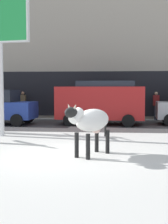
{
  "coord_description": "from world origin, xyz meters",
  "views": [
    {
      "loc": [
        1.37,
        -8.67,
        1.91
      ],
      "look_at": [
        0.42,
        2.1,
        1.1
      ],
      "focal_mm": 49.67,
      "sensor_mm": 36.0,
      "label": 1
    }
  ],
  "objects_px": {
    "pedestrian_far_left": "(62,105)",
    "car_red_van": "(101,101)",
    "pedestrian_by_cars": "(156,106)",
    "car_blue_hatchback": "(2,107)",
    "pedestrian_near_billboard": "(23,105)",
    "cow_holstein": "(91,121)"
  },
  "relations": [
    {
      "from": "car_blue_hatchback",
      "to": "pedestrian_by_cars",
      "type": "bearing_deg",
      "value": 20.04
    },
    {
      "from": "car_red_van",
      "to": "pedestrian_far_left",
      "type": "relative_size",
      "value": 2.73
    },
    {
      "from": "cow_holstein",
      "to": "car_blue_hatchback",
      "type": "relative_size",
      "value": 0.51
    },
    {
      "from": "car_red_van",
      "to": "cow_holstein",
      "type": "bearing_deg",
      "value": -90.18
    },
    {
      "from": "car_red_van",
      "to": "pedestrian_by_cars",
      "type": "distance_m",
      "value": 4.31
    },
    {
      "from": "pedestrian_near_billboard",
      "to": "pedestrian_by_cars",
      "type": "bearing_deg",
      "value": 0.0
    },
    {
      "from": "car_red_van",
      "to": "pedestrian_by_cars",
      "type": "height_order",
      "value": "car_red_van"
    },
    {
      "from": "car_red_van",
      "to": "pedestrian_far_left",
      "type": "xyz_separation_m",
      "value": [
        -2.54,
        2.76,
        -0.36
      ]
    },
    {
      "from": "car_red_van",
      "to": "pedestrian_near_billboard",
      "type": "height_order",
      "value": "car_red_van"
    },
    {
      "from": "cow_holstein",
      "to": "car_blue_hatchback",
      "type": "distance_m",
      "value": 9.1
    },
    {
      "from": "cow_holstein",
      "to": "pedestrian_by_cars",
      "type": "distance_m",
      "value": 11.05
    },
    {
      "from": "car_blue_hatchback",
      "to": "car_red_van",
      "type": "relative_size",
      "value": 0.76
    },
    {
      "from": "pedestrian_by_cars",
      "to": "car_blue_hatchback",
      "type": "bearing_deg",
      "value": -159.96
    },
    {
      "from": "cow_holstein",
      "to": "pedestrian_by_cars",
      "type": "xyz_separation_m",
      "value": [
        3.32,
        10.54,
        -0.12
      ]
    },
    {
      "from": "pedestrian_far_left",
      "to": "car_red_van",
      "type": "bearing_deg",
      "value": -47.37
    },
    {
      "from": "pedestrian_by_cars",
      "to": "car_red_van",
      "type": "bearing_deg",
      "value": -140.01
    },
    {
      "from": "cow_holstein",
      "to": "pedestrian_by_cars",
      "type": "height_order",
      "value": "pedestrian_by_cars"
    },
    {
      "from": "pedestrian_by_cars",
      "to": "pedestrian_far_left",
      "type": "xyz_separation_m",
      "value": [
        -5.84,
        0.0,
        0.0
      ]
    },
    {
      "from": "cow_holstein",
      "to": "car_blue_hatchback",
      "type": "xyz_separation_m",
      "value": [
        -5.29,
        7.4,
        -0.07
      ]
    },
    {
      "from": "pedestrian_near_billboard",
      "to": "car_red_van",
      "type": "bearing_deg",
      "value": -28.64
    },
    {
      "from": "car_blue_hatchback",
      "to": "car_red_van",
      "type": "height_order",
      "value": "car_red_van"
    },
    {
      "from": "cow_holstein",
      "to": "pedestrian_far_left",
      "type": "bearing_deg",
      "value": 103.43
    }
  ]
}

